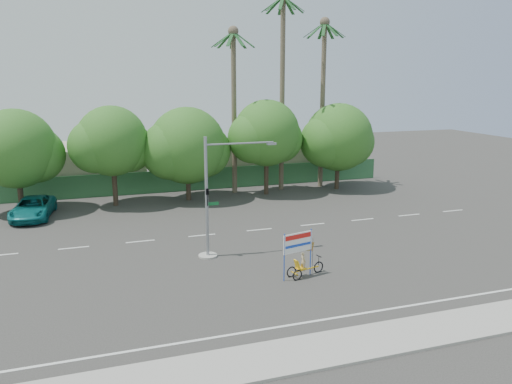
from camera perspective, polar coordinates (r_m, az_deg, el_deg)
name	(u,v)px	position (r m, az deg, el deg)	size (l,w,h in m)	color
ground	(271,277)	(26.54, 1.77, -9.64)	(120.00, 120.00, 0.00)	#33302D
sidewalk_near	(337,347)	(20.35, 9.30, -17.11)	(50.00, 2.40, 0.12)	gray
fence	(192,180)	(46.23, -7.30, 1.40)	(38.00, 0.08, 2.00)	#336B3D
building_left	(77,167)	(49.73, -19.74, 2.73)	(12.00, 8.00, 4.00)	#BAAF94
building_right	(259,159)	(52.36, 0.36, 3.76)	(14.00, 8.00, 3.60)	#BAAF94
tree_far_left	(15,151)	(41.77, -25.82, 4.21)	(7.14, 6.00, 7.96)	#473828
tree_left	(111,144)	(41.36, -16.19, 5.33)	(6.66, 5.60, 8.07)	#473828
tree_center	(187,148)	(42.06, -7.94, 5.02)	(7.62, 6.40, 7.85)	#473828
tree_right	(266,136)	(43.74, 1.15, 6.47)	(6.90, 5.80, 8.36)	#473828
tree_far_right	(338,139)	(46.57, 9.34, 5.96)	(7.38, 6.20, 7.94)	#473828
palm_tall	(282,74)	(45.57, 3.04, 13.30)	(3.73, 3.79, 17.45)	#70604C
palm_mid	(323,86)	(47.16, 7.66, 11.90)	(3.73, 3.79, 15.45)	#70604C
palm_short	(234,93)	(44.17, -2.55, 11.24)	(3.73, 3.79, 14.45)	#70604C
traffic_signal	(212,208)	(28.65, -5.04, -1.80)	(4.72, 1.10, 7.00)	gray
trike_billboard	(301,258)	(26.27, 5.21, -7.51)	(2.56, 0.94, 2.57)	black
pickup_truck	(33,208)	(40.44, -24.14, -1.66)	(2.57, 5.58, 1.55)	#0F6E6F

